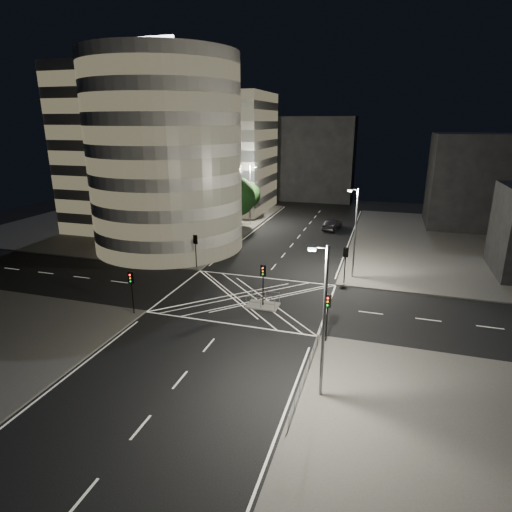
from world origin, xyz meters
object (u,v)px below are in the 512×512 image
(sedan, at_px, (332,225))
(street_lamp_right_far, at_px, (355,230))
(central_island, at_px, (263,305))
(street_lamp_left_near, at_px, (207,214))
(traffic_signal_fr, at_px, (345,258))
(traffic_signal_island, at_px, (263,278))
(street_lamp_right_near, at_px, (323,318))
(traffic_signal_nr, at_px, (327,309))
(street_lamp_left_far, at_px, (250,193))
(traffic_signal_fl, at_px, (196,245))
(traffic_signal_nl, at_px, (132,285))

(sedan, bearing_deg, street_lamp_right_far, 112.74)
(central_island, height_order, street_lamp_right_far, street_lamp_right_far)
(street_lamp_left_near, bearing_deg, traffic_signal_fr, -15.92)
(street_lamp_left_near, xyz_separation_m, street_lamp_right_far, (18.87, -3.00, 0.00))
(traffic_signal_fr, relative_size, traffic_signal_island, 1.00)
(traffic_signal_island, distance_m, street_lamp_right_near, 14.78)
(traffic_signal_nr, distance_m, street_lamp_left_far, 41.15)
(central_island, distance_m, street_lamp_right_near, 15.54)
(street_lamp_right_near, distance_m, sedan, 45.36)
(traffic_signal_fl, distance_m, street_lamp_right_near, 27.79)
(central_island, distance_m, sedan, 32.43)
(central_island, distance_m, street_lamp_right_far, 13.98)
(traffic_signal_nr, bearing_deg, sedan, 96.72)
(street_lamp_right_far, bearing_deg, street_lamp_left_far, 131.94)
(traffic_signal_fl, bearing_deg, sedan, 61.29)
(street_lamp_left_far, height_order, sedan, street_lamp_left_far)
(traffic_signal_fr, xyz_separation_m, street_lamp_left_near, (-18.24, 5.20, 2.63))
(central_island, bearing_deg, street_lamp_left_far, 109.95)
(traffic_signal_island, bearing_deg, street_lamp_left_near, 130.27)
(central_island, xyz_separation_m, sedan, (2.37, 32.33, 0.78))
(traffic_signal_nl, height_order, traffic_signal_nr, same)
(traffic_signal_island, height_order, street_lamp_right_far, street_lamp_right_far)
(street_lamp_left_near, bearing_deg, traffic_signal_fl, -83.03)
(traffic_signal_nr, relative_size, sedan, 0.77)
(sedan, bearing_deg, traffic_signal_fl, 70.96)
(traffic_signal_fr, xyz_separation_m, street_lamp_left_far, (-18.24, 23.20, 2.63))
(traffic_signal_fl, relative_size, street_lamp_right_far, 0.40)
(traffic_signal_nl, bearing_deg, street_lamp_right_near, -21.55)
(traffic_signal_fr, bearing_deg, street_lamp_left_near, 164.08)
(traffic_signal_fr, relative_size, street_lamp_left_near, 0.40)
(traffic_signal_nl, height_order, traffic_signal_island, same)
(sedan, bearing_deg, central_island, 95.49)
(traffic_signal_nl, distance_m, street_lamp_right_near, 19.78)
(traffic_signal_island, relative_size, street_lamp_left_far, 0.40)
(central_island, height_order, traffic_signal_fl, traffic_signal_fl)
(street_lamp_left_near, bearing_deg, street_lamp_right_far, -9.03)
(street_lamp_left_near, relative_size, street_lamp_right_far, 1.00)
(street_lamp_left_far, bearing_deg, street_lamp_right_far, -48.06)
(traffic_signal_nl, height_order, street_lamp_left_near, street_lamp_left_near)
(traffic_signal_nl, relative_size, street_lamp_left_near, 0.40)
(traffic_signal_island, height_order, street_lamp_left_far, street_lamp_left_far)
(central_island, bearing_deg, street_lamp_right_far, 54.70)
(traffic_signal_fl, xyz_separation_m, traffic_signal_nl, (0.00, -13.60, 0.00))
(central_island, height_order, traffic_signal_island, traffic_signal_island)
(traffic_signal_nl, bearing_deg, street_lamp_left_far, 90.99)
(central_island, distance_m, traffic_signal_fl, 13.91)
(traffic_signal_nl, relative_size, traffic_signal_nr, 1.00)
(traffic_signal_nl, bearing_deg, sedan, 70.72)
(traffic_signal_nr, relative_size, street_lamp_left_near, 0.40)
(street_lamp_right_far, bearing_deg, traffic_signal_island, -125.30)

